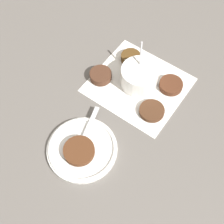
# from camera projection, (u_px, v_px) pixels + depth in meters

# --- Properties ---
(ground_plane) EXTENTS (4.00, 4.00, 0.00)m
(ground_plane) POSITION_uv_depth(u_px,v_px,m) (136.00, 93.00, 0.90)
(ground_plane) COLOR #605B56
(napkin) EXTENTS (0.30, 0.29, 0.00)m
(napkin) POSITION_uv_depth(u_px,v_px,m) (138.00, 85.00, 0.91)
(napkin) COLOR white
(napkin) RESTS_ON ground_plane
(sauce_bowl) EXTENTS (0.12, 0.11, 0.12)m
(sauce_bowl) POSITION_uv_depth(u_px,v_px,m) (139.00, 77.00, 0.89)
(sauce_bowl) COLOR white
(sauce_bowl) RESTS_ON napkin
(fritter_0) EXTENTS (0.06, 0.06, 0.02)m
(fritter_0) POSITION_uv_depth(u_px,v_px,m) (101.00, 75.00, 0.91)
(fritter_0) COLOR #472A1C
(fritter_0) RESTS_ON napkin
(fritter_1) EXTENTS (0.07, 0.07, 0.02)m
(fritter_1) POSITION_uv_depth(u_px,v_px,m) (171.00, 85.00, 0.90)
(fritter_1) COLOR #4B2818
(fritter_1) RESTS_ON napkin
(fritter_2) EXTENTS (0.06, 0.06, 0.02)m
(fritter_2) POSITION_uv_depth(u_px,v_px,m) (131.00, 58.00, 0.95)
(fritter_2) COLOR #4F3517
(fritter_2) RESTS_ON napkin
(fritter_3) EXTENTS (0.07, 0.07, 0.01)m
(fritter_3) POSITION_uv_depth(u_px,v_px,m) (152.00, 111.00, 0.86)
(fritter_3) COLOR #472B1A
(fritter_3) RESTS_ON napkin
(serving_plate) EXTENTS (0.18, 0.18, 0.02)m
(serving_plate) POSITION_uv_depth(u_px,v_px,m) (82.00, 149.00, 0.80)
(serving_plate) COLOR white
(serving_plate) RESTS_ON ground_plane
(fritter_on_plate) EXTENTS (0.08, 0.08, 0.01)m
(fritter_on_plate) POSITION_uv_depth(u_px,v_px,m) (79.00, 151.00, 0.78)
(fritter_on_plate) COLOR #512D19
(fritter_on_plate) RESTS_ON serving_plate
(fork) EXTENTS (0.09, 0.14, 0.00)m
(fork) POSITION_uv_depth(u_px,v_px,m) (85.00, 136.00, 0.81)
(fork) COLOR silver
(fork) RESTS_ON serving_plate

